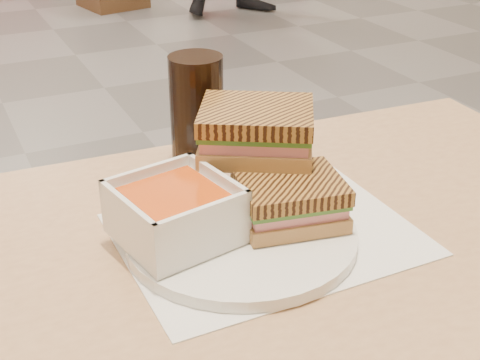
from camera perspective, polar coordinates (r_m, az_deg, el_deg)
name	(u,v)px	position (r m, az deg, el deg)	size (l,w,h in m)	color
tray_liner	(267,234)	(0.77, 2.27, -4.63)	(0.33, 0.26, 0.00)	white
plate	(241,235)	(0.76, 0.10, -4.72)	(0.26, 0.26, 0.01)	white
soup_bowl	(175,214)	(0.73, -5.52, -2.91)	(0.14, 0.14, 0.06)	white
panini_lower	(290,200)	(0.76, 4.28, -1.69)	(0.13, 0.12, 0.05)	#B77F45
panini_upper	(256,131)	(0.80, 1.39, 4.22)	(0.17, 0.16, 0.06)	#B77F45
cola_glass	(197,112)	(0.91, -3.69, 5.78)	(0.07, 0.07, 0.16)	black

